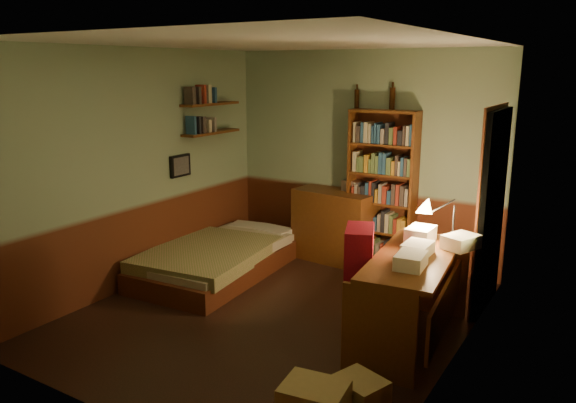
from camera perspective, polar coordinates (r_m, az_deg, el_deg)
The scene contains 23 objects.
floor at distance 5.69m, azimuth -1.35°, elevation -11.45°, with size 3.50×4.00×0.02m, color black.
ceiling at distance 5.16m, azimuth -1.51°, elevation 15.95°, with size 3.50×4.00×0.02m, color silver.
wall_back at distance 7.01m, azimuth 7.58°, elevation 4.44°, with size 3.50×0.02×2.60m, color gray.
wall_left at distance 6.39m, azimuth -14.81°, elevation 3.23°, with size 0.02×4.00×2.60m, color gray.
wall_right at distance 4.58m, azimuth 17.38°, elevation -0.87°, with size 0.02×4.00×2.60m, color gray.
wall_front at distance 3.80m, azimuth -18.20°, elevation -3.82°, with size 3.50×0.02×2.60m, color gray.
doorway at distance 5.89m, azimuth 20.00°, elevation -0.96°, with size 0.06×0.90×2.00m, color black.
door_trim at distance 5.90m, azimuth 19.67°, elevation -0.92°, with size 0.02×0.98×2.08m, color #49200F.
bed at distance 6.69m, azimuth -7.04°, elevation -4.69°, with size 1.12×2.10×0.62m, color olive.
dresser at distance 7.08m, azimuth 4.80°, elevation -2.46°, with size 1.01×0.50×0.90m, color #562C11.
mini_stereo at distance 6.99m, azimuth 6.70°, elevation 1.63°, with size 0.25×0.19×0.13m, color #B2B2B7.
bookshelf at distance 6.80m, azimuth 9.49°, elevation 1.13°, with size 0.82×0.25×1.91m, color #562C11.
bottle_left at distance 6.92m, azimuth 7.01°, elevation 10.32°, with size 0.06×0.06×0.22m, color black.
bottle_right at distance 6.75m, azimuth 10.54°, elevation 10.25°, with size 0.07×0.07×0.25m, color black.
desk at distance 5.11m, azimuth 12.40°, elevation -9.71°, with size 0.62×1.50×0.81m, color #562C11.
paper_stack at distance 5.26m, azimuth 17.16°, elevation -3.93°, with size 0.23×0.31×0.12m, color silver.
desk_lamp at distance 5.35m, azimuth 16.56°, elevation -0.50°, with size 0.20×0.20×0.68m, color black.
office_chair at distance 5.14m, azimuth 9.41°, elevation -8.07°, with size 0.51×0.45×1.03m, color #326342.
red_jacket at distance 5.03m, azimuth 7.12°, elevation 0.75°, with size 0.24×0.44×0.52m, color #AC1022.
wall_shelf_lower at distance 7.06m, azimuth -7.80°, elevation 6.95°, with size 0.20×0.90×0.03m, color #562C11.
wall_shelf_upper at distance 7.03m, azimuth -7.89°, elevation 9.79°, with size 0.20×0.90×0.03m, color #562C11.
framed_picture at distance 6.79m, azimuth -10.90°, elevation 3.59°, with size 0.04×0.32×0.26m, color black.
cardboard_box_b at distance 4.25m, azimuth 7.32°, elevation -18.87°, with size 0.35×0.28×0.24m, color #A28F53.
Camera 1 is at (2.81, -4.32, 2.39)m, focal length 35.00 mm.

